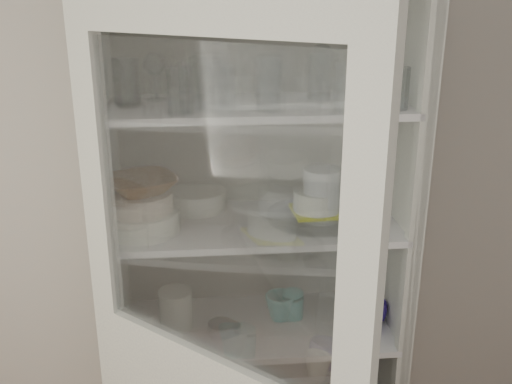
% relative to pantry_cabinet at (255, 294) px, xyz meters
% --- Properties ---
extents(wall_back, '(3.60, 0.02, 2.60)m').
position_rel_pantry_cabinet_xyz_m(wall_back, '(-0.20, 0.16, 0.36)').
color(wall_back, '#B5B1A9').
rests_on(wall_back, ground).
extents(pantry_cabinet, '(1.00, 0.45, 2.10)m').
position_rel_pantry_cabinet_xyz_m(pantry_cabinet, '(0.00, 0.00, 0.00)').
color(pantry_cabinet, '#B5B5B0').
rests_on(pantry_cabinet, floor).
extents(tumbler_0, '(0.07, 0.07, 0.13)m').
position_rel_pantry_cabinet_xyz_m(tumbler_0, '(-0.24, -0.22, 0.79)').
color(tumbler_0, silver).
rests_on(tumbler_0, shelf_glass).
extents(tumbler_1, '(0.07, 0.07, 0.14)m').
position_rel_pantry_cabinet_xyz_m(tumbler_1, '(-0.11, -0.22, 0.79)').
color(tumbler_1, silver).
rests_on(tumbler_1, shelf_glass).
extents(tumbler_2, '(0.09, 0.09, 0.15)m').
position_rel_pantry_cabinet_xyz_m(tumbler_2, '(-0.20, -0.19, 0.79)').
color(tumbler_2, silver).
rests_on(tumbler_2, shelf_glass).
extents(tumbler_3, '(0.10, 0.10, 0.15)m').
position_rel_pantry_cabinet_xyz_m(tumbler_3, '(0.03, -0.19, 0.80)').
color(tumbler_3, silver).
rests_on(tumbler_3, shelf_glass).
extents(tumbler_4, '(0.08, 0.08, 0.14)m').
position_rel_pantry_cabinet_xyz_m(tumbler_4, '(0.25, -0.22, 0.79)').
color(tumbler_4, silver).
rests_on(tumbler_4, shelf_glass).
extents(tumbler_5, '(0.09, 0.09, 0.15)m').
position_rel_pantry_cabinet_xyz_m(tumbler_5, '(0.37, -0.18, 0.80)').
color(tumbler_5, silver).
rests_on(tumbler_5, shelf_glass).
extents(tumbler_6, '(0.08, 0.08, 0.12)m').
position_rel_pantry_cabinet_xyz_m(tumbler_6, '(0.41, -0.21, 0.78)').
color(tumbler_6, silver).
rests_on(tumbler_6, shelf_glass).
extents(tumbler_7, '(0.08, 0.08, 0.14)m').
position_rel_pantry_cabinet_xyz_m(tumbler_7, '(-0.41, -0.04, 0.79)').
color(tumbler_7, silver).
rests_on(tumbler_7, shelf_glass).
extents(tumbler_8, '(0.08, 0.08, 0.14)m').
position_rel_pantry_cabinet_xyz_m(tumbler_8, '(-0.13, -0.09, 0.79)').
color(tumbler_8, silver).
rests_on(tumbler_8, shelf_glass).
extents(tumbler_9, '(0.09, 0.09, 0.15)m').
position_rel_pantry_cabinet_xyz_m(tumbler_9, '(-0.13, -0.07, 0.80)').
color(tumbler_9, silver).
rests_on(tumbler_9, shelf_glass).
extents(tumbler_10, '(0.08, 0.08, 0.14)m').
position_rel_pantry_cabinet_xyz_m(tumbler_10, '(0.04, -0.07, 0.79)').
color(tumbler_10, silver).
rests_on(tumbler_10, shelf_glass).
extents(tumbler_11, '(0.09, 0.09, 0.15)m').
position_rel_pantry_cabinet_xyz_m(tumbler_11, '(0.20, -0.05, 0.80)').
color(tumbler_11, silver).
rests_on(tumbler_11, shelf_glass).
extents(goblet_0, '(0.07, 0.07, 0.17)m').
position_rel_pantry_cabinet_xyz_m(goblet_0, '(-0.32, 0.01, 0.80)').
color(goblet_0, silver).
rests_on(goblet_0, shelf_glass).
extents(goblet_1, '(0.07, 0.07, 0.16)m').
position_rel_pantry_cabinet_xyz_m(goblet_1, '(-0.18, 0.02, 0.80)').
color(goblet_1, silver).
rests_on(goblet_1, shelf_glass).
extents(goblet_2, '(0.08, 0.08, 0.19)m').
position_rel_pantry_cabinet_xyz_m(goblet_2, '(0.23, 0.03, 0.82)').
color(goblet_2, silver).
rests_on(goblet_2, shelf_glass).
extents(goblet_3, '(0.08, 0.08, 0.17)m').
position_rel_pantry_cabinet_xyz_m(goblet_3, '(0.36, 0.05, 0.81)').
color(goblet_3, silver).
rests_on(goblet_3, shelf_glass).
extents(plate_stack_front, '(0.24, 0.24, 0.07)m').
position_rel_pantry_cabinet_xyz_m(plate_stack_front, '(-0.37, -0.13, 0.36)').
color(plate_stack_front, silver).
rests_on(plate_stack_front, shelf_plates).
extents(plate_stack_back, '(0.21, 0.21, 0.07)m').
position_rel_pantry_cabinet_xyz_m(plate_stack_back, '(-0.20, 0.07, 0.36)').
color(plate_stack_back, silver).
rests_on(plate_stack_back, shelf_plates).
extents(cream_bowl, '(0.24, 0.24, 0.06)m').
position_rel_pantry_cabinet_xyz_m(cream_bowl, '(-0.37, -0.13, 0.42)').
color(cream_bowl, beige).
rests_on(cream_bowl, plate_stack_front).
extents(terracotta_bowl, '(0.29, 0.29, 0.05)m').
position_rel_pantry_cabinet_xyz_m(terracotta_bowl, '(-0.37, -0.13, 0.48)').
color(terracotta_bowl, '#573316').
rests_on(terracotta_bowl, cream_bowl).
extents(glass_platter, '(0.34, 0.34, 0.02)m').
position_rel_pantry_cabinet_xyz_m(glass_platter, '(0.21, -0.06, 0.33)').
color(glass_platter, silver).
rests_on(glass_platter, shelf_plates).
extents(yellow_trivet, '(0.17, 0.17, 0.01)m').
position_rel_pantry_cabinet_xyz_m(yellow_trivet, '(0.21, -0.06, 0.35)').
color(yellow_trivet, yellow).
rests_on(yellow_trivet, glass_platter).
extents(white_ramekin, '(0.19, 0.19, 0.07)m').
position_rel_pantry_cabinet_xyz_m(white_ramekin, '(0.21, -0.06, 0.39)').
color(white_ramekin, silver).
rests_on(white_ramekin, yellow_trivet).
extents(grey_bowl_stack, '(0.13, 0.13, 0.18)m').
position_rel_pantry_cabinet_xyz_m(grey_bowl_stack, '(0.22, -0.08, 0.41)').
color(grey_bowl_stack, silver).
rests_on(grey_bowl_stack, shelf_plates).
extents(mug_blue, '(0.13, 0.13, 0.09)m').
position_rel_pantry_cabinet_xyz_m(mug_blue, '(0.41, -0.10, -0.03)').
color(mug_blue, navy).
rests_on(mug_blue, shelf_mugs).
extents(mug_teal, '(0.12, 0.12, 0.10)m').
position_rel_pantry_cabinet_xyz_m(mug_teal, '(0.09, -0.05, -0.03)').
color(mug_teal, teal).
rests_on(mug_teal, shelf_mugs).
extents(mug_white, '(0.11, 0.11, 0.08)m').
position_rel_pantry_cabinet_xyz_m(mug_white, '(0.35, -0.18, -0.04)').
color(mug_white, silver).
rests_on(mug_white, shelf_mugs).
extents(teal_jar, '(0.08, 0.08, 0.10)m').
position_rel_pantry_cabinet_xyz_m(teal_jar, '(0.14, -0.03, -0.03)').
color(teal_jar, teal).
rests_on(teal_jar, shelf_mugs).
extents(measuring_cups, '(0.09, 0.09, 0.04)m').
position_rel_pantry_cabinet_xyz_m(measuring_cups, '(-0.13, -0.12, -0.06)').
color(measuring_cups, silver).
rests_on(measuring_cups, shelf_mugs).
extents(white_canister, '(0.14, 0.14, 0.14)m').
position_rel_pantry_cabinet_xyz_m(white_canister, '(-0.29, -0.06, -0.01)').
color(white_canister, silver).
rests_on(white_canister, shelf_mugs).
extents(tumbler_12, '(0.07, 0.07, 0.15)m').
position_rel_pantry_cabinet_xyz_m(tumbler_12, '(-0.13, -0.19, 0.79)').
color(tumbler_12, silver).
rests_on(tumbler_12, shelf_glass).
extents(tumbler_13, '(0.07, 0.07, 0.15)m').
position_rel_pantry_cabinet_xyz_m(tumbler_13, '(-0.39, -0.10, 0.79)').
color(tumbler_13, silver).
rests_on(tumbler_13, shelf_glass).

